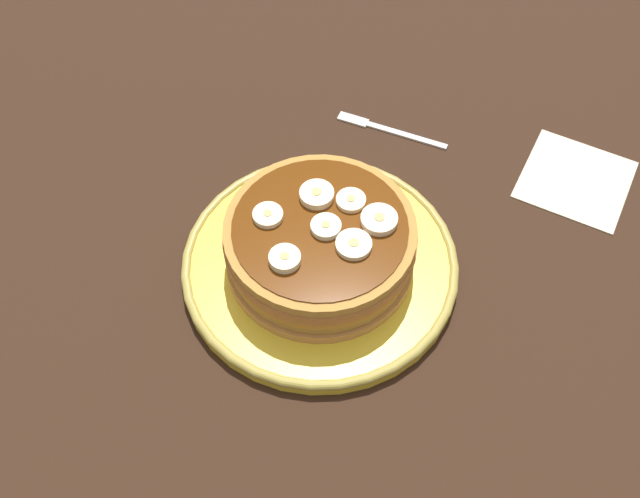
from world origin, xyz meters
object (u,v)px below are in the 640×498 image
(banana_slice_3, at_px, (354,245))
(banana_slice_4, at_px, (268,216))
(plate, at_px, (320,264))
(pancake_stack, at_px, (317,246))
(fork, at_px, (385,128))
(banana_slice_1, at_px, (285,259))
(banana_slice_6, at_px, (379,220))
(banana_slice_5, at_px, (317,195))
(napkin, at_px, (576,179))
(banana_slice_0, at_px, (324,231))
(banana_slice_2, at_px, (351,201))

(banana_slice_3, xyz_separation_m, banana_slice_4, (-0.00, 0.08, 0.00))
(plate, relative_size, pancake_stack, 1.47)
(banana_slice_4, height_order, fork, banana_slice_4)
(pancake_stack, xyz_separation_m, banana_slice_1, (-0.05, 0.01, 0.03))
(banana_slice_6, height_order, fork, banana_slice_6)
(banana_slice_1, bearing_deg, banana_slice_6, -36.97)
(banana_slice_5, distance_m, napkin, 0.30)
(banana_slice_5, relative_size, fork, 0.25)
(pancake_stack, bearing_deg, banana_slice_0, -106.92)
(banana_slice_1, relative_size, banana_slice_3, 0.87)
(banana_slice_0, bearing_deg, pancake_stack, 73.08)
(plate, bearing_deg, banana_slice_3, -100.49)
(banana_slice_1, height_order, napkin, banana_slice_1)
(plate, relative_size, banana_slice_2, 9.64)
(plate, xyz_separation_m, banana_slice_4, (-0.01, 0.05, 0.06))
(banana_slice_4, relative_size, banana_slice_6, 0.83)
(banana_slice_2, bearing_deg, banana_slice_4, 129.07)
(banana_slice_0, bearing_deg, banana_slice_3, -93.82)
(banana_slice_0, bearing_deg, plate, 51.44)
(banana_slice_0, relative_size, banana_slice_5, 0.86)
(banana_slice_0, relative_size, fork, 0.22)
(pancake_stack, bearing_deg, banana_slice_5, 27.22)
(banana_slice_1, relative_size, banana_slice_6, 0.84)
(napkin, bearing_deg, banana_slice_5, 132.25)
(banana_slice_1, distance_m, banana_slice_2, 0.09)
(plate, bearing_deg, banana_slice_1, 167.00)
(banana_slice_4, xyz_separation_m, banana_slice_6, (0.04, -0.09, 0.00))
(pancake_stack, height_order, banana_slice_6, banana_slice_6)
(banana_slice_0, height_order, banana_slice_6, same)
(plate, bearing_deg, napkin, -41.27)
(pancake_stack, bearing_deg, banana_slice_1, 167.98)
(banana_slice_6, bearing_deg, banana_slice_2, 73.18)
(plate, distance_m, banana_slice_6, 0.08)
(banana_slice_0, height_order, banana_slice_3, same)
(fork, bearing_deg, banana_slice_1, -178.66)
(banana_slice_3, height_order, napkin, banana_slice_3)
(plate, bearing_deg, banana_slice_6, -58.59)
(plate, distance_m, banana_slice_0, 0.06)
(banana_slice_1, bearing_deg, banana_slice_2, -15.87)
(banana_slice_0, distance_m, banana_slice_3, 0.03)
(plate, relative_size, banana_slice_6, 7.91)
(banana_slice_2, xyz_separation_m, napkin, (0.19, -0.18, -0.07))
(banana_slice_0, height_order, banana_slice_4, same)
(banana_slice_3, relative_size, fork, 0.25)
(banana_slice_1, xyz_separation_m, fork, (0.25, 0.01, -0.07))
(pancake_stack, height_order, napkin, pancake_stack)
(plate, distance_m, banana_slice_3, 0.07)
(pancake_stack, xyz_separation_m, banana_slice_4, (-0.01, 0.05, 0.03))
(pancake_stack, xyz_separation_m, banana_slice_5, (0.03, 0.02, 0.03))
(banana_slice_1, distance_m, banana_slice_3, 0.06)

